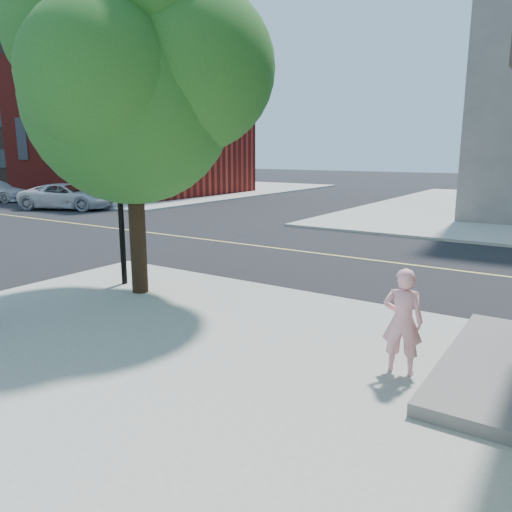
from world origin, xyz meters
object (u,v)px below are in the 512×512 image
Objects in this scene: man_on_phone at (403,321)px; street_tree at (134,73)px; signal_pole at (56,127)px; car_a at (68,196)px.

street_tree reaches higher than man_on_phone.
street_tree reaches higher than signal_pole.
man_on_phone is 9.82m from signal_pole.
man_on_phone is 25.08m from car_a.
man_on_phone is at bearing 15.95° from signal_pole.
street_tree is 1.38× the size of car_a.
man_on_phone is 0.21× the size of street_tree.
man_on_phone is 7.32m from street_tree.
car_a is (-22.54, 10.99, -0.16)m from man_on_phone.
signal_pole is 16.75m from car_a.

